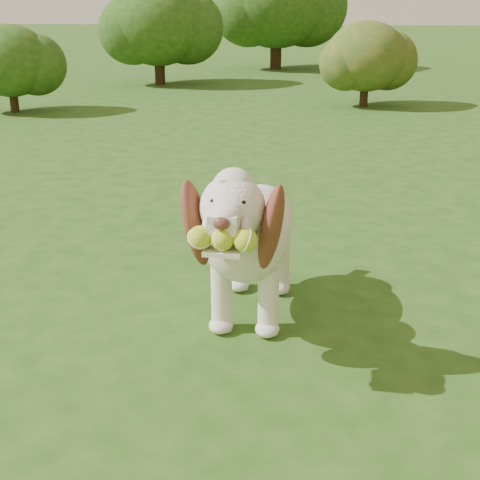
{
  "coord_description": "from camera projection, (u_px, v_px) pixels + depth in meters",
  "views": [
    {
      "loc": [
        0.41,
        -2.96,
        1.53
      ],
      "look_at": [
        0.14,
        -0.19,
        0.52
      ],
      "focal_mm": 50.0,
      "sensor_mm": 36.0,
      "label": 1
    }
  ],
  "objects": [
    {
      "name": "shrub_a",
      "position": [
        10.0,
        61.0,
        9.3
      ],
      "size": [
        1.17,
        1.17,
        1.21
      ],
      "color": "#382314",
      "rests_on": "ground"
    },
    {
      "name": "shrub_c",
      "position": [
        366.0,
        56.0,
        9.8
      ],
      "size": [
        1.19,
        1.19,
        1.24
      ],
      "color": "#382314",
      "rests_on": "ground"
    },
    {
      "name": "shrub_i",
      "position": [
        277.0,
        0.0,
        14.81
      ],
      "size": [
        2.46,
        2.46,
        2.55
      ],
      "color": "#382314",
      "rests_on": "ground"
    },
    {
      "name": "shrub_b",
      "position": [
        158.0,
        22.0,
        12.2
      ],
      "size": [
        1.84,
        1.84,
        1.9
      ],
      "color": "#382314",
      "rests_on": "ground"
    },
    {
      "name": "ground",
      "position": [
        216.0,
        325.0,
        3.33
      ],
      "size": [
        80.0,
        80.0,
        0.0
      ],
      "primitive_type": "plane",
      "color": "#234513",
      "rests_on": "ground"
    },
    {
      "name": "dog",
      "position": [
        250.0,
        230.0,
        3.23
      ],
      "size": [
        0.5,
        1.37,
        0.89
      ],
      "rotation": [
        0.0,
        0.0,
        -0.07
      ],
      "color": "silver",
      "rests_on": "ground"
    }
  ]
}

